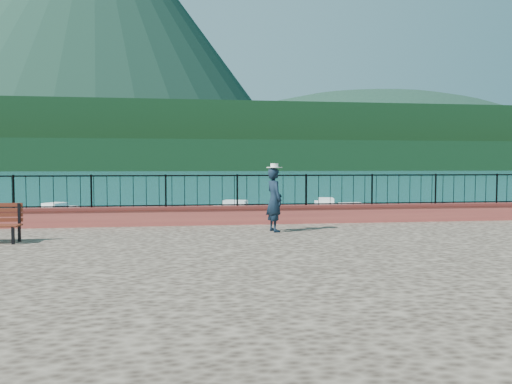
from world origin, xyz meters
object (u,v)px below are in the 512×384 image
object	(u,v)px
boat_0	(125,231)
boat_5	(325,203)
boat_1	(358,223)
boat_2	(361,209)
boat_3	(61,208)
person	(274,200)
boat_4	(245,206)

from	to	relation	value
boat_0	boat_5	size ratio (longest dim) A/B	0.87
boat_1	boat_2	size ratio (longest dim) A/B	0.99
boat_0	boat_5	world-z (taller)	same
boat_2	boat_3	xyz separation A→B (m)	(-18.30, 3.00, 0.00)
person	boat_4	world-z (taller)	person
boat_4	boat_1	bearing A→B (deg)	-48.77
boat_0	boat_2	distance (m)	15.70
boat_0	boat_3	bearing A→B (deg)	122.16
person	boat_1	xyz separation A→B (m)	(5.42, 8.29, -1.69)
boat_1	boat_4	distance (m)	11.04
boat_5	boat_0	bearing A→B (deg)	149.78
boat_3	boat_4	size ratio (longest dim) A/B	0.81
boat_4	boat_5	world-z (taller)	same
person	boat_1	size ratio (longest dim) A/B	0.46
person	boat_1	bearing A→B (deg)	-46.95
person	boat_4	xyz separation A→B (m)	(1.40, 18.57, -1.69)
boat_5	boat_1	bearing A→B (deg)	-178.01
person	boat_5	xyz separation A→B (m)	(7.46, 20.84, -1.69)
person	boat_2	size ratio (longest dim) A/B	0.45
boat_1	boat_4	xyz separation A→B (m)	(-4.02, 10.28, 0.00)
person	boat_5	distance (m)	22.20
boat_2	boat_4	distance (m)	7.41
boat_0	boat_1	bearing A→B (deg)	15.79
boat_1	boat_3	bearing A→B (deg)	173.82
boat_0	boat_5	xyz separation A→B (m)	(12.32, 13.94, 0.00)
boat_0	boat_4	size ratio (longest dim) A/B	0.82
boat_2	boat_4	xyz separation A→B (m)	(-6.80, 2.95, 0.00)
boat_1	person	bearing A→B (deg)	-95.71
person	boat_4	size ratio (longest dim) A/B	0.42
boat_3	boat_2	bearing A→B (deg)	-71.32
boat_1	boat_3	world-z (taller)	same
boat_3	boat_5	world-z (taller)	same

